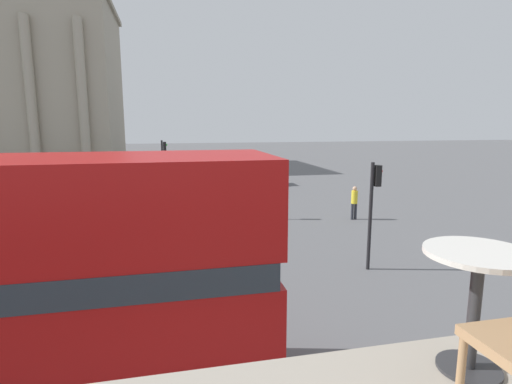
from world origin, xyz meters
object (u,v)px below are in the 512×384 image
object	(u,v)px
pedestrian_blue	(42,191)
pedestrian_yellow	(354,200)
plaza_building_left	(7,87)
pedestrian_white	(203,168)
cafe_dining_table	(477,284)
traffic_light_near	(373,200)
pedestrian_grey	(225,182)
traffic_light_mid	(240,178)
traffic_light_far	(164,160)
car_navy	(257,177)

from	to	relation	value
pedestrian_blue	pedestrian_yellow	bearing A→B (deg)	-118.80
plaza_building_left	pedestrian_white	xyz separation A→B (m)	(19.66, -12.93, -7.85)
cafe_dining_table	traffic_light_near	bearing A→B (deg)	63.74
plaza_building_left	pedestrian_yellow	size ratio (longest dim) A/B	13.25
cafe_dining_table	pedestrian_white	world-z (taller)	cafe_dining_table
pedestrian_grey	traffic_light_near	bearing A→B (deg)	-91.62
traffic_light_mid	traffic_light_far	distance (m)	8.20
traffic_light_near	traffic_light_mid	size ratio (longest dim) A/B	1.13
pedestrian_white	pedestrian_yellow	xyz separation A→B (m)	(6.24, -17.46, 0.02)
plaza_building_left	car_navy	world-z (taller)	plaza_building_left
traffic_light_near	traffic_light_far	distance (m)	16.80
pedestrian_blue	traffic_light_near	bearing A→B (deg)	-140.67
traffic_light_mid	car_navy	distance (m)	11.62
traffic_light_far	car_navy	xyz separation A→B (m)	(7.26, 3.76, -1.79)
cafe_dining_table	plaza_building_left	bearing A→B (deg)	111.15
traffic_light_far	cafe_dining_table	bearing A→B (deg)	-85.66
plaza_building_left	traffic_light_near	size ratio (longest dim) A/B	6.26
pedestrian_yellow	pedestrian_blue	xyz separation A→B (m)	(-16.65, 6.89, -0.05)
plaza_building_left	car_navy	xyz separation A→B (m)	(23.57, -18.04, -8.13)
cafe_dining_table	pedestrian_grey	bearing A→B (deg)	85.23
cafe_dining_table	car_navy	size ratio (longest dim) A/B	0.17
plaza_building_left	pedestrian_white	distance (m)	24.81
traffic_light_near	traffic_light_mid	distance (m)	8.64
pedestrian_blue	pedestrian_white	bearing A→B (deg)	-50.87
plaza_building_left	pedestrian_yellow	world-z (taller)	plaza_building_left
traffic_light_mid	pedestrian_white	xyz separation A→B (m)	(-0.48, 16.12, -1.16)
traffic_light_mid	traffic_light_near	bearing A→B (deg)	-69.30
pedestrian_grey	pedestrian_blue	world-z (taller)	pedestrian_grey
traffic_light_near	pedestrian_white	bearing A→B (deg)	98.30
cafe_dining_table	pedestrian_blue	xyz separation A→B (m)	(-8.98, 23.67, -3.07)
traffic_light_near	cafe_dining_table	bearing A→B (deg)	-116.26
plaza_building_left	pedestrian_yellow	distance (m)	40.69
plaza_building_left	pedestrian_grey	bearing A→B (deg)	-48.41
pedestrian_grey	pedestrian_blue	size ratio (longest dim) A/B	1.09
traffic_light_near	car_navy	bearing A→B (deg)	88.86
traffic_light_far	car_navy	distance (m)	8.37
traffic_light_near	traffic_light_far	xyz separation A→B (m)	(-6.88, 15.32, 0.09)
pedestrian_grey	pedestrian_white	bearing A→B (deg)	80.32
cafe_dining_table	traffic_light_near	xyz separation A→B (m)	(4.95, 10.04, -1.62)
traffic_light_far	pedestrian_white	xyz separation A→B (m)	(3.35, 8.87, -1.51)
traffic_light_near	pedestrian_yellow	xyz separation A→B (m)	(2.71, 6.74, -1.40)
traffic_light_far	traffic_light_mid	bearing A→B (deg)	-62.19
pedestrian_grey	car_navy	bearing A→B (deg)	42.32
traffic_light_mid	pedestrian_white	bearing A→B (deg)	91.69
plaza_building_left	traffic_light_far	xyz separation A→B (m)	(16.32, -21.80, -6.33)
pedestrian_white	pedestrian_grey	xyz separation A→B (m)	(0.61, -9.92, 0.06)
cafe_dining_table	pedestrian_yellow	size ratio (longest dim) A/B	0.42
cafe_dining_table	pedestrian_blue	distance (m)	25.50
cafe_dining_table	pedestrian_yellow	xyz separation A→B (m)	(7.66, 16.77, -3.02)
cafe_dining_table	traffic_light_far	size ratio (longest dim) A/B	0.19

